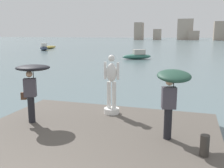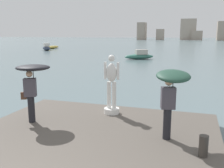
# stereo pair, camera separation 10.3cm
# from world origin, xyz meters

# --- Properties ---
(ground_plane) EXTENTS (400.00, 400.00, 0.00)m
(ground_plane) POSITION_xyz_m (0.00, 40.00, 0.00)
(ground_plane) COLOR slate
(statue_white_figure) EXTENTS (0.58, 0.56, 2.16)m
(statue_white_figure) POSITION_xyz_m (-0.08, 6.23, 1.34)
(statue_white_figure) COLOR white
(statue_white_figure) RESTS_ON pier
(onlooker_left) EXTENTS (1.43, 1.44, 1.94)m
(onlooker_left) POSITION_xyz_m (-2.26, 4.58, 1.94)
(onlooker_left) COLOR black
(onlooker_left) RESTS_ON pier
(onlooker_right) EXTENTS (1.14, 1.16, 1.98)m
(onlooker_right) POSITION_xyz_m (2.18, 4.53, 1.88)
(onlooker_right) COLOR black
(onlooker_right) RESTS_ON pier
(mooring_bollard) EXTENTS (0.22, 0.22, 0.53)m
(mooring_bollard) POSITION_xyz_m (3.05, 3.69, 0.66)
(mooring_bollard) COLOR #38332D
(mooring_bollard) RESTS_ON pier
(boat_near) EXTENTS (1.30, 5.11, 0.68)m
(boat_near) POSITION_xyz_m (-28.17, 49.01, 0.34)
(boat_near) COLOR #B2993D
(boat_near) RESTS_ON ground
(boat_mid) EXTENTS (4.04, 3.08, 1.28)m
(boat_mid) POSITION_xyz_m (-4.22, 31.02, 0.47)
(boat_mid) COLOR #336B5B
(boat_mid) RESTS_ON ground
(boat_rightward) EXTENTS (3.47, 3.62, 1.47)m
(boat_rightward) POSITION_xyz_m (-26.25, 43.49, 0.55)
(boat_rightward) COLOR #2D384C
(boat_rightward) RESTS_ON ground
(distant_skyline) EXTENTS (52.92, 10.70, 11.65)m
(distant_skyline) POSITION_xyz_m (2.92, 147.09, 4.69)
(distant_skyline) COLOR gray
(distant_skyline) RESTS_ON ground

